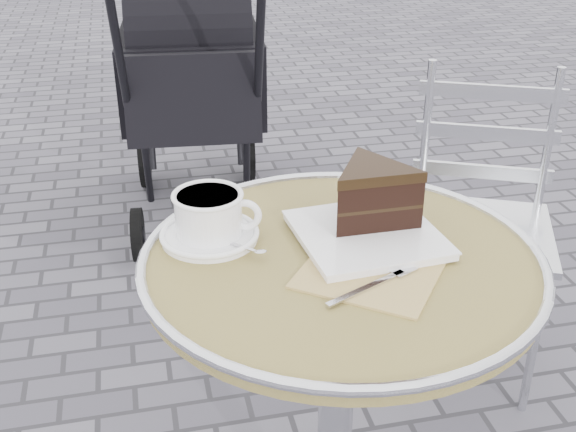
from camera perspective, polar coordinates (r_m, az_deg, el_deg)
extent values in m
cylinder|color=silver|center=(1.50, 3.76, -15.39)|extent=(0.07, 0.07, 0.67)
cylinder|color=tan|center=(1.29, 4.23, -3.84)|extent=(0.70, 0.70, 0.03)
torus|color=silver|center=(1.28, 4.25, -3.27)|extent=(0.72, 0.72, 0.02)
cylinder|color=white|center=(1.34, -6.21, -1.60)|extent=(0.18, 0.18, 0.01)
cylinder|color=white|center=(1.31, -6.30, 0.13)|extent=(0.15, 0.15, 0.08)
torus|color=white|center=(1.31, -3.42, 0.08)|extent=(0.06, 0.03, 0.06)
cylinder|color=beige|center=(1.30, -6.38, 1.52)|extent=(0.11, 0.11, 0.01)
cube|color=tan|center=(1.24, 6.61, -4.24)|extent=(0.31, 0.31, 0.00)
cube|color=white|center=(1.33, 6.24, -1.54)|extent=(0.26, 0.26, 0.01)
cylinder|color=silver|center=(1.99, 9.33, -8.77)|extent=(0.02, 0.02, 0.44)
cylinder|color=silver|center=(2.01, 18.86, -9.59)|extent=(0.02, 0.02, 0.44)
cylinder|color=silver|center=(2.27, 9.89, -3.93)|extent=(0.02, 0.02, 0.44)
cylinder|color=silver|center=(2.29, 18.18, -4.69)|extent=(0.02, 0.02, 0.44)
cube|color=silver|center=(2.02, 14.81, -1.21)|extent=(0.52, 0.52, 0.02)
cube|color=black|center=(2.84, -7.53, 9.73)|extent=(0.53, 0.77, 0.45)
cylinder|color=black|center=(2.71, -11.77, -1.45)|extent=(0.06, 0.20, 0.20)
cylinder|color=black|center=(2.71, -1.95, -0.85)|extent=(0.06, 0.20, 0.20)
cylinder|color=black|center=(3.29, -11.29, 4.93)|extent=(0.07, 0.31, 0.31)
cylinder|color=black|center=(3.29, -3.16, 5.42)|extent=(0.07, 0.31, 0.31)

